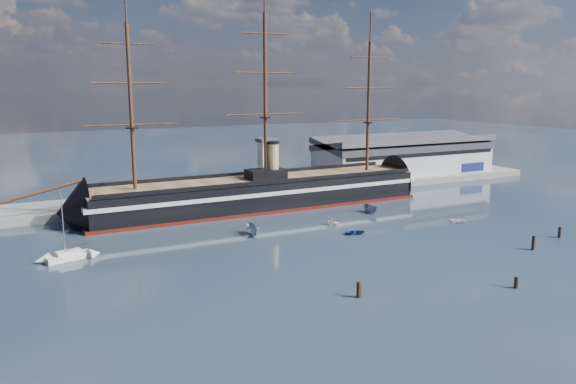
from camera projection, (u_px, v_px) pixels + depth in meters
name	position (u px, v px, depth m)	size (l,w,h in m)	color
ground	(313.00, 222.00, 133.13)	(600.00, 600.00, 0.00)	#1F2836
quay	(284.00, 193.00, 169.12)	(180.00, 18.00, 2.00)	slate
warehouse	(404.00, 156.00, 192.27)	(63.00, 21.00, 11.60)	#B7BABC
quay_tower	(267.00, 163.00, 161.55)	(5.00, 5.00, 15.00)	silver
warship	(253.00, 194.00, 146.87)	(112.98, 17.44, 53.94)	black
sailboat	(69.00, 256.00, 104.61)	(8.64, 4.58, 13.26)	silver
motorboat_a	(253.00, 235.00, 121.80)	(7.46, 2.73, 2.98)	gray
motorboat_b	(355.00, 234.00, 122.58)	(2.84, 1.14, 1.33)	navy
motorboat_c	(370.00, 213.00, 143.18)	(6.36, 2.33, 2.54)	slate
motorboat_d	(332.00, 225.00, 130.47)	(5.15, 2.23, 1.89)	white
motorboat_e	(460.00, 223.00, 132.77)	(2.84, 1.14, 1.33)	white
piling_near_left	(358.00, 297.00, 86.36)	(0.64, 0.64, 3.21)	black
piling_near_mid	(516.00, 288.00, 90.31)	(0.64, 0.64, 2.60)	black
piling_near_right	(533.00, 250.00, 111.07)	(0.64, 0.64, 3.56)	black
piling_far_right	(559.00, 238.00, 119.91)	(0.64, 0.64, 3.06)	black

